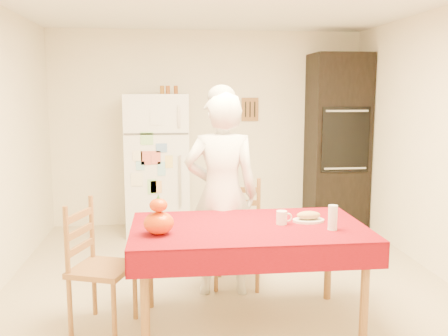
{
  "coord_description": "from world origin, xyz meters",
  "views": [
    {
      "loc": [
        -0.52,
        -4.22,
        1.73
      ],
      "look_at": [
        -0.02,
        0.2,
        1.05
      ],
      "focal_mm": 40.0,
      "sensor_mm": 36.0,
      "label": 1
    }
  ],
  "objects": [
    {
      "name": "floor",
      "position": [
        0.0,
        0.0,
        0.0
      ],
      "size": [
        4.5,
        4.5,
        0.0
      ],
      "primitive_type": "plane",
      "color": "#CAB792",
      "rests_on": "ground"
    },
    {
      "name": "room_shell",
      "position": [
        0.0,
        0.0,
        1.62
      ],
      "size": [
        4.02,
        4.52,
        2.51
      ],
      "color": "white",
      "rests_on": "ground"
    },
    {
      "name": "refrigerator",
      "position": [
        -0.65,
        1.88,
        0.85
      ],
      "size": [
        0.75,
        0.74,
        1.7
      ],
      "color": "white",
      "rests_on": "floor"
    },
    {
      "name": "oven_cabinet",
      "position": [
        1.63,
        1.93,
        1.1
      ],
      "size": [
        0.7,
        0.62,
        2.2
      ],
      "color": "black",
      "rests_on": "floor"
    },
    {
      "name": "dining_table",
      "position": [
        0.06,
        -0.73,
        0.69
      ],
      "size": [
        1.7,
        1.0,
        0.76
      ],
      "color": "brown",
      "rests_on": "floor"
    },
    {
      "name": "chair_far",
      "position": [
        0.1,
        0.11,
        0.51
      ],
      "size": [
        0.49,
        0.47,
        0.95
      ],
      "rotation": [
        0.0,
        0.0,
        -0.19
      ],
      "color": "brown",
      "rests_on": "floor"
    },
    {
      "name": "chair_left",
      "position": [
        -1.07,
        -0.64,
        0.51
      ],
      "size": [
        0.52,
        0.53,
        0.95
      ],
      "rotation": [
        0.0,
        0.0,
        1.23
      ],
      "color": "brown",
      "rests_on": "floor"
    },
    {
      "name": "seated_woman",
      "position": [
        -0.07,
        -0.1,
        0.86
      ],
      "size": [
        0.65,
        0.45,
        1.73
      ],
      "primitive_type": "imported",
      "rotation": [
        0.0,
        0.0,
        3.09
      ],
      "color": "silver",
      "rests_on": "floor"
    },
    {
      "name": "coffee_mug",
      "position": [
        0.3,
        -0.72,
        0.81
      ],
      "size": [
        0.08,
        0.08,
        0.1
      ],
      "primitive_type": "cylinder",
      "color": "white",
      "rests_on": "dining_table"
    },
    {
      "name": "pumpkin_lower",
      "position": [
        -0.59,
        -0.88,
        0.84
      ],
      "size": [
        0.21,
        0.21,
        0.16
      ],
      "primitive_type": "ellipsoid",
      "color": "#DC3C05",
      "rests_on": "dining_table"
    },
    {
      "name": "pumpkin_upper",
      "position": [
        -0.59,
        -0.88,
        0.96
      ],
      "size": [
        0.12,
        0.12,
        0.09
      ],
      "primitive_type": "ellipsoid",
      "color": "#D15404",
      "rests_on": "pumpkin_lower"
    },
    {
      "name": "wine_glass",
      "position": [
        0.63,
        -0.9,
        0.85
      ],
      "size": [
        0.07,
        0.07,
        0.18
      ],
      "primitive_type": "cylinder",
      "color": "silver",
      "rests_on": "dining_table"
    },
    {
      "name": "bread_plate",
      "position": [
        0.52,
        -0.67,
        0.77
      ],
      "size": [
        0.24,
        0.24,
        0.02
      ],
      "primitive_type": "cylinder",
      "color": "silver",
      "rests_on": "dining_table"
    },
    {
      "name": "bread_loaf",
      "position": [
        0.52,
        -0.67,
        0.81
      ],
      "size": [
        0.18,
        0.1,
        0.06
      ],
      "primitive_type": "ellipsoid",
      "color": "#A98153",
      "rests_on": "bread_plate"
    },
    {
      "name": "spice_jar_left",
      "position": [
        -0.58,
        1.93,
        1.75
      ],
      "size": [
        0.05,
        0.05,
        0.1
      ],
      "primitive_type": "cylinder",
      "color": "#975D1B",
      "rests_on": "refrigerator"
    },
    {
      "name": "spice_jar_mid",
      "position": [
        -0.51,
        1.93,
        1.75
      ],
      "size": [
        0.05,
        0.05,
        0.1
      ],
      "primitive_type": "cylinder",
      "color": "brown",
      "rests_on": "refrigerator"
    },
    {
      "name": "spice_jar_right",
      "position": [
        -0.41,
        1.93,
        1.75
      ],
      "size": [
        0.05,
        0.05,
        0.1
      ],
      "primitive_type": "cylinder",
      "color": "brown",
      "rests_on": "refrigerator"
    }
  ]
}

